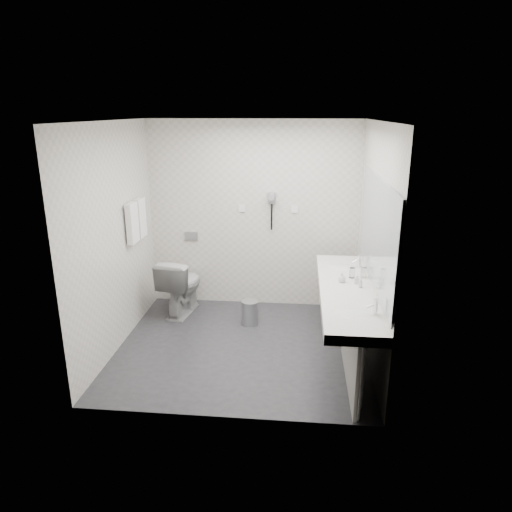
# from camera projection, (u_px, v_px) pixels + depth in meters

# --- Properties ---
(floor) EXTENTS (2.80, 2.80, 0.00)m
(floor) POSITION_uv_depth(u_px,v_px,m) (242.00, 346.00, 5.36)
(floor) COLOR #2B2A2F
(floor) RESTS_ON ground
(ceiling) EXTENTS (2.80, 2.80, 0.00)m
(ceiling) POSITION_uv_depth(u_px,v_px,m) (240.00, 121.00, 4.61)
(ceiling) COLOR white
(ceiling) RESTS_ON wall_back
(wall_back) EXTENTS (2.80, 0.00, 2.80)m
(wall_back) POSITION_uv_depth(u_px,v_px,m) (253.00, 216.00, 6.22)
(wall_back) COLOR silver
(wall_back) RESTS_ON floor
(wall_front) EXTENTS (2.80, 0.00, 2.80)m
(wall_front) POSITION_uv_depth(u_px,v_px,m) (220.00, 285.00, 3.75)
(wall_front) COLOR silver
(wall_front) RESTS_ON floor
(wall_left) EXTENTS (0.00, 2.60, 2.60)m
(wall_left) POSITION_uv_depth(u_px,v_px,m) (115.00, 239.00, 5.12)
(wall_left) COLOR silver
(wall_left) RESTS_ON floor
(wall_right) EXTENTS (0.00, 2.60, 2.60)m
(wall_right) POSITION_uv_depth(u_px,v_px,m) (374.00, 246.00, 4.86)
(wall_right) COLOR silver
(wall_right) RESTS_ON floor
(vanity_counter) EXTENTS (0.55, 2.20, 0.10)m
(vanity_counter) POSITION_uv_depth(u_px,v_px,m) (346.00, 292.00, 4.83)
(vanity_counter) COLOR white
(vanity_counter) RESTS_ON floor
(vanity_panel) EXTENTS (0.03, 2.15, 0.75)m
(vanity_panel) POSITION_uv_depth(u_px,v_px,m) (346.00, 329.00, 4.95)
(vanity_panel) COLOR gray
(vanity_panel) RESTS_ON floor
(vanity_post_near) EXTENTS (0.06, 0.06, 0.75)m
(vanity_post_near) POSITION_uv_depth(u_px,v_px,m) (360.00, 384.00, 3.96)
(vanity_post_near) COLOR silver
(vanity_post_near) RESTS_ON floor
(vanity_post_far) EXTENTS (0.06, 0.06, 0.75)m
(vanity_post_far) POSITION_uv_depth(u_px,v_px,m) (341.00, 293.00, 5.94)
(vanity_post_far) COLOR silver
(vanity_post_far) RESTS_ON floor
(mirror) EXTENTS (0.02, 2.20, 1.05)m
(mirror) POSITION_uv_depth(u_px,v_px,m) (376.00, 232.00, 4.61)
(mirror) COLOR #B2BCC6
(mirror) RESTS_ON wall_right
(basin_near) EXTENTS (0.40, 0.31, 0.05)m
(basin_near) POSITION_uv_depth(u_px,v_px,m) (353.00, 315.00, 4.20)
(basin_near) COLOR white
(basin_near) RESTS_ON vanity_counter
(basin_far) EXTENTS (0.40, 0.31, 0.05)m
(basin_far) POSITION_uv_depth(u_px,v_px,m) (341.00, 268.00, 5.44)
(basin_far) COLOR white
(basin_far) RESTS_ON vanity_counter
(faucet_near) EXTENTS (0.04, 0.04, 0.15)m
(faucet_near) POSITION_uv_depth(u_px,v_px,m) (375.00, 306.00, 4.16)
(faucet_near) COLOR silver
(faucet_near) RESTS_ON vanity_counter
(faucet_far) EXTENTS (0.04, 0.04, 0.15)m
(faucet_far) POSITION_uv_depth(u_px,v_px,m) (359.00, 261.00, 5.39)
(faucet_far) COLOR silver
(faucet_far) RESTS_ON vanity_counter
(soap_bottle_a) EXTENTS (0.05, 0.05, 0.10)m
(soap_bottle_a) POSITION_uv_depth(u_px,v_px,m) (357.00, 279.00, 4.90)
(soap_bottle_a) COLOR beige
(soap_bottle_a) RESTS_ON vanity_counter
(soap_bottle_b) EXTENTS (0.10, 0.10, 0.10)m
(soap_bottle_b) POSITION_uv_depth(u_px,v_px,m) (342.00, 278.00, 4.94)
(soap_bottle_b) COLOR beige
(soap_bottle_b) RESTS_ON vanity_counter
(soap_bottle_c) EXTENTS (0.05, 0.05, 0.11)m
(soap_bottle_c) POSITION_uv_depth(u_px,v_px,m) (361.00, 283.00, 4.79)
(soap_bottle_c) COLOR beige
(soap_bottle_c) RESTS_ON vanity_counter
(glass_left) EXTENTS (0.07, 0.07, 0.11)m
(glass_left) POSITION_uv_depth(u_px,v_px,m) (352.00, 273.00, 5.07)
(glass_left) COLOR silver
(glass_left) RESTS_ON vanity_counter
(glass_right) EXTENTS (0.08, 0.08, 0.11)m
(glass_right) POSITION_uv_depth(u_px,v_px,m) (364.00, 273.00, 5.08)
(glass_right) COLOR silver
(glass_right) RESTS_ON vanity_counter
(toilet) EXTENTS (0.55, 0.82, 0.77)m
(toilet) POSITION_uv_depth(u_px,v_px,m) (181.00, 285.00, 6.15)
(toilet) COLOR white
(toilet) RESTS_ON floor
(flush_plate) EXTENTS (0.18, 0.02, 0.12)m
(flush_plate) POSITION_uv_depth(u_px,v_px,m) (191.00, 236.00, 6.38)
(flush_plate) COLOR #B2B5BA
(flush_plate) RESTS_ON wall_back
(pedal_bin) EXTENTS (0.27, 0.27, 0.29)m
(pedal_bin) POSITION_uv_depth(u_px,v_px,m) (250.00, 313.00, 5.89)
(pedal_bin) COLOR #B2B5BA
(pedal_bin) RESTS_ON floor
(bin_lid) EXTENTS (0.21, 0.21, 0.02)m
(bin_lid) POSITION_uv_depth(u_px,v_px,m) (250.00, 302.00, 5.84)
(bin_lid) COLOR #B2B5BA
(bin_lid) RESTS_ON pedal_bin
(towel_rail) EXTENTS (0.02, 0.62, 0.02)m
(towel_rail) POSITION_uv_depth(u_px,v_px,m) (134.00, 202.00, 5.54)
(towel_rail) COLOR silver
(towel_rail) RESTS_ON wall_left
(towel_near) EXTENTS (0.07, 0.24, 0.48)m
(towel_near) POSITION_uv_depth(u_px,v_px,m) (132.00, 223.00, 5.48)
(towel_near) COLOR white
(towel_near) RESTS_ON towel_rail
(towel_far) EXTENTS (0.07, 0.24, 0.48)m
(towel_far) POSITION_uv_depth(u_px,v_px,m) (140.00, 218.00, 5.74)
(towel_far) COLOR white
(towel_far) RESTS_ON towel_rail
(dryer_cradle) EXTENTS (0.10, 0.04, 0.14)m
(dryer_cradle) POSITION_uv_depth(u_px,v_px,m) (272.00, 198.00, 6.10)
(dryer_cradle) COLOR gray
(dryer_cradle) RESTS_ON wall_back
(dryer_barrel) EXTENTS (0.08, 0.14, 0.08)m
(dryer_barrel) POSITION_uv_depth(u_px,v_px,m) (272.00, 197.00, 6.02)
(dryer_barrel) COLOR gray
(dryer_barrel) RESTS_ON dryer_cradle
(dryer_cord) EXTENTS (0.02, 0.02, 0.35)m
(dryer_cord) POSITION_uv_depth(u_px,v_px,m) (272.00, 217.00, 6.16)
(dryer_cord) COLOR black
(dryer_cord) RESTS_ON dryer_cradle
(switch_plate_a) EXTENTS (0.09, 0.02, 0.09)m
(switch_plate_a) POSITION_uv_depth(u_px,v_px,m) (242.00, 208.00, 6.19)
(switch_plate_a) COLOR white
(switch_plate_a) RESTS_ON wall_back
(switch_plate_b) EXTENTS (0.09, 0.02, 0.09)m
(switch_plate_b) POSITION_uv_depth(u_px,v_px,m) (294.00, 209.00, 6.13)
(switch_plate_b) COLOR white
(switch_plate_b) RESTS_ON wall_back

